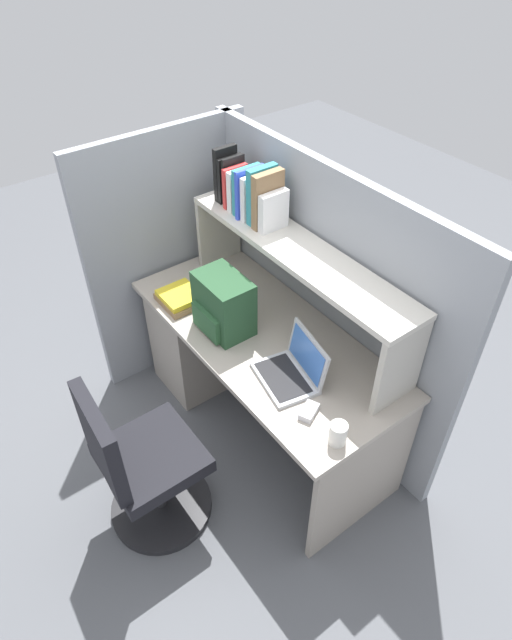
% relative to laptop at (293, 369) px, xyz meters
% --- Properties ---
extents(ground_plane, '(8.00, 8.00, 0.00)m').
position_rel_laptop_xyz_m(ground_plane, '(-0.32, 0.07, -0.78)').
color(ground_plane, '#595B60').
extents(desk, '(1.60, 0.70, 0.73)m').
position_rel_laptop_xyz_m(desk, '(-0.71, 0.07, -0.38)').
color(desk, '#AAA093').
rests_on(desk, ground_plane).
extents(cubicle_partition_rear, '(1.84, 0.05, 1.55)m').
position_rel_laptop_xyz_m(cubicle_partition_rear, '(-0.32, 0.45, -0.01)').
color(cubicle_partition_rear, gray).
rests_on(cubicle_partition_rear, ground_plane).
extents(cubicle_partition_left, '(0.05, 1.06, 1.55)m').
position_rel_laptop_xyz_m(cubicle_partition_left, '(-1.17, 0.02, -0.01)').
color(cubicle_partition_left, gray).
rests_on(cubicle_partition_left, ground_plane).
extents(overhead_hutch, '(1.44, 0.28, 0.45)m').
position_rel_laptop_xyz_m(overhead_hutch, '(-0.32, 0.27, 0.30)').
color(overhead_hutch, '#BCB7AC').
rests_on(overhead_hutch, desk).
extents(reference_books_on_shelf, '(0.44, 0.19, 0.29)m').
position_rel_laptop_xyz_m(reference_books_on_shelf, '(-0.71, 0.28, 0.53)').
color(reference_books_on_shelf, black).
rests_on(reference_books_on_shelf, overhead_hutch).
extents(laptop, '(0.35, 0.30, 0.22)m').
position_rel_laptop_xyz_m(laptop, '(0.00, 0.00, 0.00)').
color(laptop, '#B7BABF').
rests_on(laptop, desk).
extents(backpack, '(0.30, 0.23, 0.31)m').
position_rel_laptop_xyz_m(backpack, '(-0.49, -0.06, 0.10)').
color(backpack, '#264C2D').
rests_on(backpack, desk).
extents(computer_mouse, '(0.10, 0.12, 0.03)m').
position_rel_laptop_xyz_m(computer_mouse, '(0.21, -0.08, -0.03)').
color(computer_mouse, silver).
rests_on(computer_mouse, desk).
extents(paper_cup, '(0.08, 0.08, 0.11)m').
position_rel_laptop_xyz_m(paper_cup, '(0.40, -0.09, 0.00)').
color(paper_cup, white).
rests_on(paper_cup, desk).
extents(desk_book_stack, '(0.23, 0.20, 0.06)m').
position_rel_laptop_xyz_m(desk_book_stack, '(-0.80, -0.14, -0.02)').
color(desk_book_stack, olive).
rests_on(desk_book_stack, desk).
extents(office_chair, '(0.52, 0.52, 0.93)m').
position_rel_laptop_xyz_m(office_chair, '(-0.20, -0.74, -0.39)').
color(office_chair, black).
rests_on(office_chair, ground_plane).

